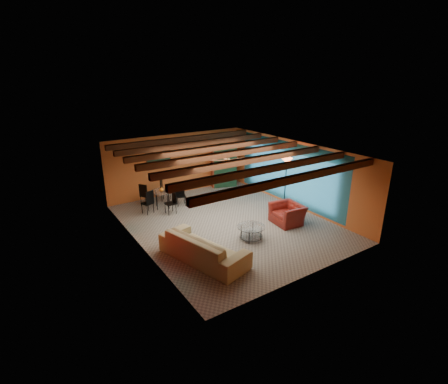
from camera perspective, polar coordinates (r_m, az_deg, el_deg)
room at (r=11.56m, az=0.24°, el=5.53°), size 6.52×8.01×2.71m
sofa at (r=9.84m, az=-3.56°, el=-9.41°), size 1.80×2.98×0.82m
armchair at (r=12.35m, az=10.82°, el=-3.68°), size 1.08×1.21×0.73m
coffee_table at (r=11.08m, az=4.65°, el=-6.94°), size 0.98×0.98×0.47m
dining_table at (r=13.72m, az=-10.56°, el=-0.72°), size 2.32×2.32×0.96m
armoire at (r=15.99m, az=-0.29°, el=4.30°), size 1.19×0.84×1.89m
floor_lamp at (r=13.32m, az=10.46°, el=1.33°), size 0.58×0.58×2.13m
ceiling_fan at (r=11.47m, az=0.55°, el=5.42°), size 1.50×1.50×0.44m
painting at (r=14.65m, az=-11.12°, el=5.34°), size 1.05×0.03×0.65m
potted_plant at (r=15.72m, az=-0.29°, el=8.43°), size 0.43×0.38×0.46m
vase at (r=13.54m, az=-10.71°, el=1.55°), size 0.21×0.21×0.18m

